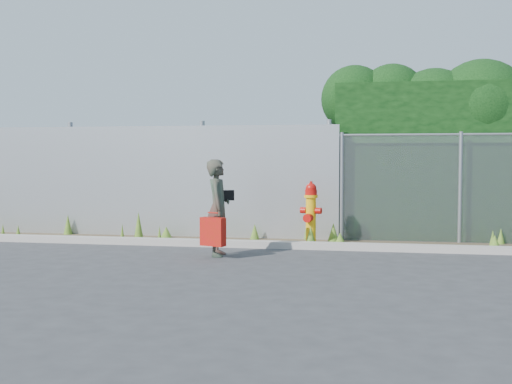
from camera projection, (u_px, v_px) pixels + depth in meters
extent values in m
plane|color=#333436|center=(259.00, 265.00, 9.39)|extent=(80.00, 80.00, 0.00)
cube|color=#A09891|center=(277.00, 245.00, 11.16)|extent=(16.00, 0.22, 0.12)
cube|color=#483A29|center=(282.00, 243.00, 11.75)|extent=(16.00, 1.20, 0.01)
cone|color=#466F21|center=(166.00, 233.00, 12.42)|extent=(0.24, 0.24, 0.23)
cone|color=#466F21|center=(3.00, 231.00, 12.73)|extent=(0.09, 0.09, 0.25)
cone|color=#466F21|center=(340.00, 239.00, 11.45)|extent=(0.22, 0.22, 0.23)
cone|color=#466F21|center=(311.00, 237.00, 11.33)|extent=(0.20, 0.20, 0.37)
cone|color=#466F21|center=(18.00, 232.00, 12.58)|extent=(0.11, 0.11, 0.25)
cone|color=#466F21|center=(122.00, 233.00, 12.07)|extent=(0.09, 0.09, 0.33)
cone|color=#466F21|center=(139.00, 226.00, 12.24)|extent=(0.19, 0.19, 0.54)
cone|color=#466F21|center=(68.00, 225.00, 13.00)|extent=(0.18, 0.18, 0.41)
cone|color=#466F21|center=(501.00, 237.00, 11.55)|extent=(0.14, 0.14, 0.29)
cone|color=#466F21|center=(221.00, 230.00, 11.75)|extent=(0.12, 0.12, 0.51)
cone|color=#466F21|center=(159.00, 235.00, 11.75)|extent=(0.09, 0.09, 0.32)
cone|color=#466F21|center=(208.00, 231.00, 11.74)|extent=(0.22, 0.22, 0.45)
cone|color=#466F21|center=(495.00, 244.00, 10.75)|extent=(0.24, 0.24, 0.27)
cone|color=#466F21|center=(493.00, 240.00, 11.12)|extent=(0.13, 0.13, 0.31)
cone|color=#466F21|center=(215.00, 233.00, 11.63)|extent=(0.13, 0.13, 0.44)
cone|color=#466F21|center=(308.00, 227.00, 12.20)|extent=(0.15, 0.15, 0.50)
cone|color=#466F21|center=(333.00, 234.00, 11.68)|extent=(0.23, 0.23, 0.38)
cone|color=#466F21|center=(255.00, 232.00, 12.22)|extent=(0.19, 0.19, 0.30)
cube|color=#A7AAAE|center=(126.00, 181.00, 12.87)|extent=(8.50, 0.08, 2.20)
cylinder|color=gray|center=(71.00, 178.00, 13.21)|extent=(0.10, 0.10, 2.30)
cylinder|color=gray|center=(202.00, 179.00, 12.70)|extent=(0.10, 0.10, 2.30)
cylinder|color=gray|center=(329.00, 180.00, 12.25)|extent=(0.10, 0.10, 2.30)
cylinder|color=gray|center=(342.00, 187.00, 12.09)|extent=(0.07, 0.07, 2.05)
cylinder|color=gray|center=(460.00, 188.00, 11.70)|extent=(0.07, 0.07, 2.05)
sphere|color=black|center=(354.00, 99.00, 13.15)|extent=(1.37, 1.37, 1.37)
sphere|color=black|center=(392.00, 98.00, 13.01)|extent=(1.37, 1.37, 1.37)
sphere|color=black|center=(434.00, 111.00, 12.77)|extent=(1.70, 1.70, 1.70)
sphere|color=black|center=(481.00, 107.00, 12.57)|extent=(1.88, 1.88, 1.88)
cylinder|color=#F2B10C|center=(311.00, 244.00, 11.48)|extent=(0.29, 0.29, 0.06)
cylinder|color=#F2B10C|center=(311.00, 222.00, 11.46)|extent=(0.18, 0.18, 0.87)
cylinder|color=#F2B10C|center=(311.00, 196.00, 11.43)|extent=(0.24, 0.24, 0.05)
cylinder|color=#B20F0A|center=(311.00, 192.00, 11.43)|extent=(0.21, 0.21, 0.10)
sphere|color=#B20F0A|center=(311.00, 188.00, 11.43)|extent=(0.19, 0.19, 0.19)
cylinder|color=#B20F0A|center=(311.00, 183.00, 11.42)|extent=(0.05, 0.05, 0.05)
cylinder|color=#B20F0A|center=(303.00, 210.00, 11.47)|extent=(0.10, 0.11, 0.11)
cylinder|color=#B20F0A|center=(319.00, 211.00, 11.42)|extent=(0.10, 0.11, 0.11)
cylinder|color=#B20F0A|center=(310.00, 218.00, 11.31)|extent=(0.15, 0.12, 0.15)
imported|color=#0E5C42|center=(218.00, 208.00, 10.26)|extent=(0.45, 0.61, 1.55)
cube|color=#A31D09|center=(213.00, 232.00, 10.00)|extent=(0.40, 0.15, 0.44)
cylinder|color=#A31D09|center=(213.00, 213.00, 9.98)|extent=(0.19, 0.02, 0.02)
cube|color=black|center=(227.00, 195.00, 10.35)|extent=(0.22, 0.09, 0.17)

